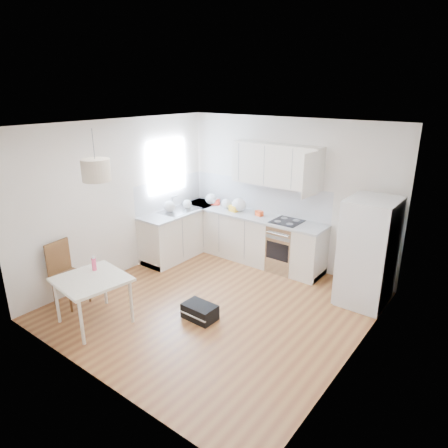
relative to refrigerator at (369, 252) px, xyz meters
The scene contains 29 objects.
floor 2.47m from the refrigerator, 139.10° to the right, with size 4.20×4.20×0.00m, color brown.
ceiling 2.99m from the refrigerator, 139.10° to the right, with size 4.20×4.20×0.00m, color white.
wall_back 1.92m from the refrigerator, 161.85° to the left, with size 4.20×4.20×0.00m, color beige.
wall_left 4.18m from the refrigerator, 158.46° to the right, with size 4.20×4.20×0.00m, color beige.
wall_right 1.65m from the refrigerator, 77.37° to the right, with size 4.20×4.20×0.00m, color beige.
window_glassblock 3.97m from the refrigerator, behind, with size 0.02×1.00×1.00m, color #BFE0F9.
cabinets_back 2.41m from the refrigerator, behind, with size 3.00×0.60×0.88m, color silver.
cabinets_left 3.59m from the refrigerator, behind, with size 0.60×1.80×0.88m, color silver.
counter_back 2.38m from the refrigerator, behind, with size 3.02×0.64×0.04m, color #A3A5A7.
counter_left 3.57m from the refrigerator, behind, with size 0.64×1.82×0.04m, color #A3A5A7.
backsplash_back 2.46m from the refrigerator, 166.40° to the left, with size 3.00×0.01×0.58m, color white.
backsplash_left 3.88m from the refrigerator, behind, with size 0.01×1.80×0.58m, color white.
upper_cabinets 2.22m from the refrigerator, 167.69° to the left, with size 1.70×0.32×0.75m, color silver.
range_oven 1.63m from the refrigerator, 169.94° to the left, with size 0.50×0.61×0.88m, color #B3B6B8, non-canonical shape.
sink 3.58m from the refrigerator, behind, with size 0.50×0.80×0.16m, color #B3B6B8, non-canonical shape.
refrigerator is the anchor object (origin of this frame).
dining_table 4.07m from the refrigerator, 134.24° to the right, with size 0.99×0.99×0.69m.
dining_chair 4.54m from the refrigerator, 141.66° to the right, with size 0.42×0.42×0.99m, color #4E3017, non-canonical shape.
drink_bottle 4.07m from the refrigerator, 137.91° to the right, with size 0.06×0.06×0.22m, color #E03E65.
gym_bag 2.69m from the refrigerator, 131.45° to the right, with size 0.48×0.31×0.22m, color black.
pendant_lamp 4.09m from the refrigerator, 134.94° to the right, with size 0.36×0.36×0.28m, color beige.
grocery_bag_a 3.35m from the refrigerator, behind, with size 0.25×0.21×0.23m, color silver.
grocery_bag_b 2.93m from the refrigerator, behind, with size 0.21×0.18×0.19m, color silver.
grocery_bag_c 2.63m from the refrigerator, behind, with size 0.29×0.24×0.26m, color silver.
grocery_bag_d 3.55m from the refrigerator, behind, with size 0.19×0.16×0.17m, color silver.
grocery_bag_e 3.68m from the refrigerator, behind, with size 0.25×0.21×0.22m, color silver.
snack_orange 2.16m from the refrigerator, behind, with size 0.14×0.09×0.10m, color red.
snack_yellow 2.69m from the refrigerator, behind, with size 0.17×0.11×0.12m, color gold.
snack_red 3.26m from the refrigerator, behind, with size 0.17×0.10×0.11m, color red.
Camera 1 is at (3.37, -4.22, 3.17)m, focal length 32.00 mm.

